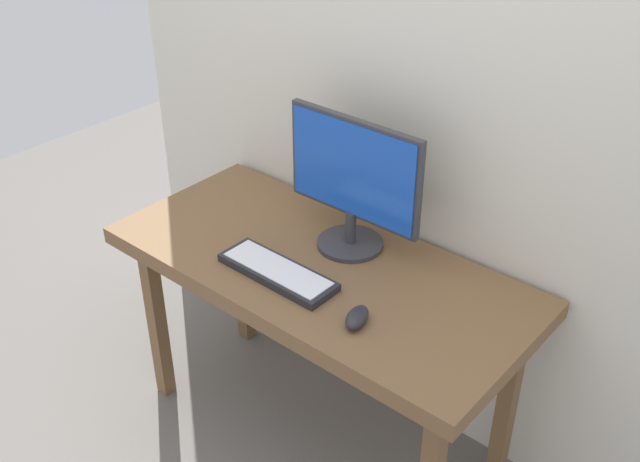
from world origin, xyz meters
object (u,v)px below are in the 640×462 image
object	(u,v)px
monitor	(353,181)
desk	(319,283)
mouse	(357,318)
keyboard_primary	(278,272)

from	to	relation	value
monitor	desk	bearing A→B (deg)	-95.14
monitor	mouse	world-z (taller)	monitor
desk	mouse	xyz separation A→B (m)	(0.28, -0.16, 0.10)
desk	mouse	bearing A→B (deg)	-30.24
keyboard_primary	mouse	distance (m)	0.33
desk	keyboard_primary	xyz separation A→B (m)	(-0.05, -0.14, 0.09)
desk	mouse	size ratio (longest dim) A/B	12.80
desk	mouse	world-z (taller)	mouse
keyboard_primary	monitor	bearing A→B (deg)	77.35
monitor	mouse	bearing A→B (deg)	-49.59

